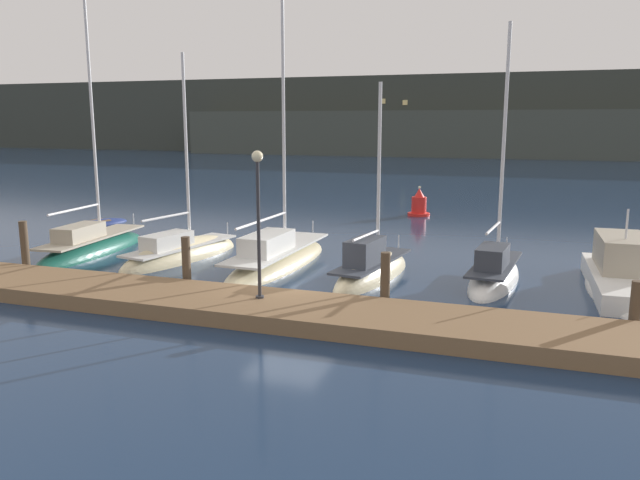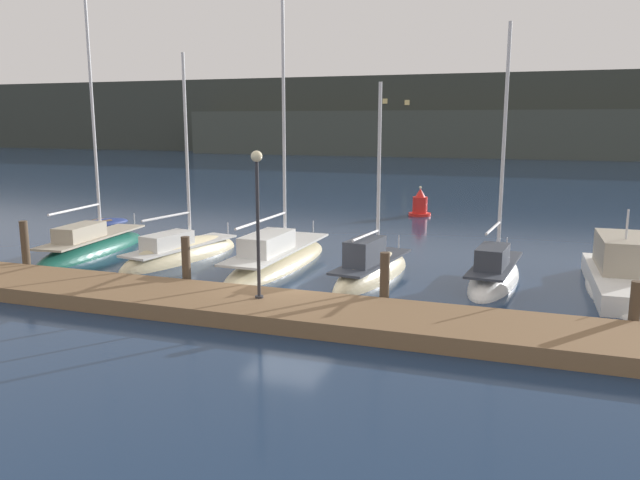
% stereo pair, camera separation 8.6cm
% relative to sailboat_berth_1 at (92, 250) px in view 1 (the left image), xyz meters
% --- Properties ---
extents(ground_plane, '(400.00, 400.00, 0.00)m').
position_rel_sailboat_berth_1_xyz_m(ground_plane, '(10.04, -3.16, -0.15)').
color(ground_plane, '#192D4C').
extents(dock, '(26.48, 2.80, 0.45)m').
position_rel_sailboat_berth_1_xyz_m(dock, '(10.04, -5.44, 0.07)').
color(dock, brown).
rests_on(dock, ground).
extents(mooring_pile_0, '(0.28, 0.28, 1.95)m').
position_rel_sailboat_berth_1_xyz_m(mooring_pile_0, '(0.20, -3.79, 0.82)').
color(mooring_pile_0, '#4C3D2D').
rests_on(mooring_pile_0, ground).
extents(mooring_pile_1, '(0.28, 0.28, 1.78)m').
position_rel_sailboat_berth_1_xyz_m(mooring_pile_1, '(6.76, -3.79, 0.74)').
color(mooring_pile_1, '#4C3D2D').
rests_on(mooring_pile_1, ground).
extents(mooring_pile_2, '(0.28, 0.28, 1.72)m').
position_rel_sailboat_berth_1_xyz_m(mooring_pile_2, '(13.32, -3.79, 0.71)').
color(mooring_pile_2, '#4C3D2D').
rests_on(mooring_pile_2, ground).
extents(mooring_pile_3, '(0.28, 0.28, 1.42)m').
position_rel_sailboat_berth_1_xyz_m(mooring_pile_3, '(19.88, -3.79, 0.56)').
color(mooring_pile_3, '#4C3D2D').
rests_on(mooring_pile_3, ground).
extents(sailboat_berth_1, '(2.28, 7.26, 11.69)m').
position_rel_sailboat_berth_1_xyz_m(sailboat_berth_1, '(0.00, 0.00, 0.00)').
color(sailboat_berth_1, '#195647').
rests_on(sailboat_berth_1, ground).
extents(sailboat_berth_2, '(2.70, 6.73, 8.83)m').
position_rel_sailboat_berth_1_xyz_m(sailboat_berth_2, '(4.09, 0.20, -0.05)').
color(sailboat_berth_2, beige).
rests_on(sailboat_berth_2, ground).
extents(sailboat_berth_3, '(2.12, 8.13, 11.80)m').
position_rel_sailboat_berth_1_xyz_m(sailboat_berth_3, '(8.18, 0.39, 0.02)').
color(sailboat_berth_3, beige).
rests_on(sailboat_berth_3, ground).
extents(sailboat_berth_4, '(2.20, 5.85, 7.52)m').
position_rel_sailboat_berth_1_xyz_m(sailboat_berth_4, '(12.05, -0.33, -0.01)').
color(sailboat_berth_4, beige).
rests_on(sailboat_berth_4, ground).
extents(sailboat_berth_5, '(1.99, 5.63, 9.30)m').
position_rel_sailboat_berth_1_xyz_m(sailboat_berth_5, '(16.14, 0.46, 0.00)').
color(sailboat_berth_5, white).
rests_on(sailboat_berth_5, ground).
extents(motorboat_berth_6, '(2.27, 6.82, 3.13)m').
position_rel_sailboat_berth_1_xyz_m(motorboat_berth_6, '(20.12, 0.79, 0.16)').
color(motorboat_berth_6, white).
rests_on(motorboat_berth_6, ground).
extents(channel_buoy, '(1.29, 1.29, 1.73)m').
position_rel_sailboat_berth_1_xyz_m(channel_buoy, '(10.99, 14.95, 0.47)').
color(channel_buoy, red).
rests_on(channel_buoy, ground).
extents(dock_lamppost, '(0.32, 0.32, 4.18)m').
position_rel_sailboat_berth_1_xyz_m(dock_lamppost, '(10.00, -5.23, 3.08)').
color(dock_lamppost, '#2D2D33').
rests_on(dock_lamppost, dock).
extents(hillside_backdrop, '(240.00, 23.00, 12.77)m').
position_rel_sailboat_berth_1_xyz_m(hillside_backdrop, '(14.00, 87.21, 5.75)').
color(hillside_backdrop, '#333833').
rests_on(hillside_backdrop, ground).
extents(rowboat_adrift, '(2.00, 3.35, 0.56)m').
position_rel_sailboat_berth_1_xyz_m(rowboat_adrift, '(-4.51, 6.35, -0.15)').
color(rowboat_adrift, navy).
rests_on(rowboat_adrift, ground).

